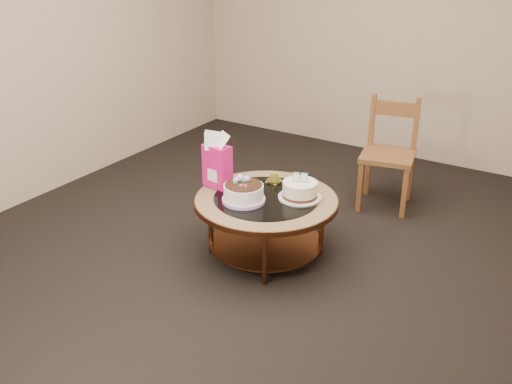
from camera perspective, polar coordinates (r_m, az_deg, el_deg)
The scene contains 8 objects.
ground at distance 4.22m, azimuth 0.98°, elevation -6.16°, with size 5.00×5.00×0.00m, color black.
room_walls at distance 3.67m, azimuth 1.16°, elevation 14.98°, with size 4.52×5.02×2.61m.
coffee_table at distance 4.03m, azimuth 1.02°, elevation -1.54°, with size 1.02×1.02×0.46m.
decorated_cake at distance 3.92m, azimuth -1.26°, elevation -0.15°, with size 0.30×0.30×0.17m.
cream_cake at distance 3.97m, azimuth 4.41°, elevation 0.18°, with size 0.30×0.30×0.19m.
gift_bag at distance 4.10m, azimuth -3.90°, elevation 3.17°, with size 0.22×0.17×0.41m.
pillar_candle at distance 4.23m, azimuth 1.82°, elevation 1.32°, with size 0.11×0.11×0.08m.
dining_chair at distance 4.91m, azimuth 13.13°, elevation 3.83°, with size 0.50×0.50×0.92m.
Camera 1 is at (1.87, -3.10, 2.16)m, focal length 40.00 mm.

